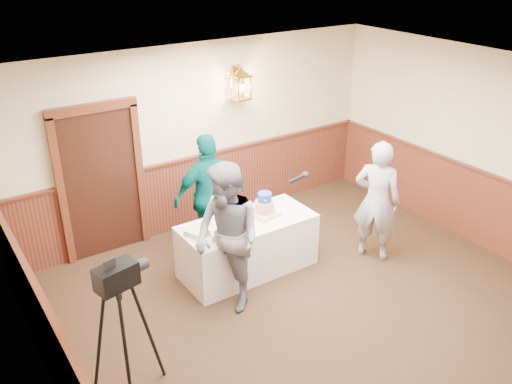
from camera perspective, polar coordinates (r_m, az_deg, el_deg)
ground at (r=6.42m, az=10.45°, el=-15.22°), size 7.00×7.00×0.00m
room_shell at (r=5.81m, az=8.17°, el=-1.59°), size 6.02×7.02×2.81m
display_table at (r=7.28m, az=-0.88°, el=-5.67°), size 1.80×0.80×0.75m
tiered_cake at (r=7.17m, az=0.91°, el=-1.57°), size 0.37×0.37×0.33m
sheet_cake_yellow at (r=6.77m, az=-3.31°, el=-4.24°), size 0.44×0.39×0.08m
sheet_cake_green at (r=6.83m, az=-5.95°, el=-4.08°), size 0.40×0.36×0.08m
interviewer at (r=6.37m, az=-3.01°, el=-4.89°), size 1.58×0.98×1.85m
baker at (r=7.54m, az=12.59°, el=-0.93°), size 0.69×0.75×1.73m
assistant_p at (r=7.49m, az=-4.88°, el=-0.37°), size 1.08×0.53×1.78m
tv_camera_rig at (r=5.41m, az=-13.63°, el=-15.06°), size 0.60×0.56×1.53m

